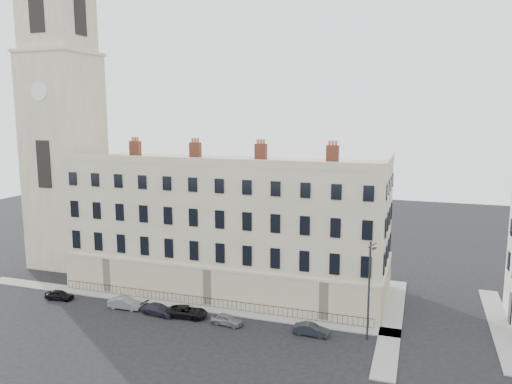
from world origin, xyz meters
TOP-DOWN VIEW (x-y plane):
  - ground at (0.00, 0.00)m, footprint 160.00×160.00m
  - terrace at (-5.97, 11.97)m, footprint 36.22×12.22m
  - church_tower at (-30.00, 14.00)m, footprint 8.00×8.13m
  - pavement_terrace at (-10.00, 5.00)m, footprint 48.00×2.00m
  - pavement_east_return at (13.00, 8.00)m, footprint 2.00×24.00m
  - pavement_adjacent at (23.00, 10.00)m, footprint 2.00×20.00m
  - railings at (-6.00, 5.40)m, footprint 35.00×0.04m
  - car_a at (-22.20, 2.23)m, footprint 3.25×1.56m
  - car_b at (-13.83, 2.31)m, footprint 3.69×1.44m
  - car_c at (-9.71, 2.03)m, footprint 3.95×2.03m
  - car_d at (-6.66, 2.37)m, footprint 4.28×2.24m
  - car_e at (-2.16, 1.92)m, footprint 3.26×1.55m
  - car_f at (6.07, 2.28)m, footprint 3.34×1.25m
  - streetlamp at (11.15, 2.88)m, footprint 0.73×1.94m

SIDE VIEW (x-z plane):
  - ground at x=0.00m, z-range 0.00..0.00m
  - pavement_terrace at x=-10.00m, z-range 0.00..0.12m
  - pavement_east_return at x=13.00m, z-range 0.00..0.12m
  - pavement_adjacent at x=23.00m, z-range 0.00..0.12m
  - car_a at x=-22.20m, z-range 0.00..1.07m
  - car_e at x=-2.16m, z-range 0.00..1.07m
  - car_f at x=6.07m, z-range 0.00..1.09m
  - car_c at x=-9.71m, z-range 0.00..1.10m
  - railings at x=-6.00m, z-range 0.07..1.03m
  - car_d at x=-6.66m, z-range 0.00..1.15m
  - car_b at x=-13.83m, z-range 0.00..1.20m
  - streetlamp at x=11.15m, z-range 0.50..9.68m
  - terrace at x=-5.97m, z-range -1.00..16.00m
  - church_tower at x=-30.00m, z-range -3.34..40.66m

